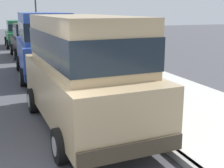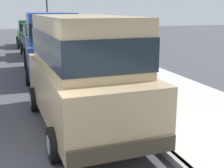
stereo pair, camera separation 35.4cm
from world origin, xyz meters
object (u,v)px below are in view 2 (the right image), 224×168
Objects in this scene: dog_black at (149,91)px; car_green_hatchback at (30,33)px; car_black_hatchback at (39,39)px; car_tan_van at (83,67)px; fire_hydrant at (102,72)px; car_blue_van at (50,41)px; street_lamp at (47,5)px.

car_green_hatchback is at bearing 97.71° from dog_black.
car_green_hatchback is at bearing 91.12° from car_black_hatchback.
car_tan_van is 11.30m from car_black_hatchback.
car_tan_van is at bearing -113.22° from fire_hydrant.
car_blue_van is at bearing 123.20° from fire_hydrant.
dog_black is at bearing -67.57° from car_blue_van.
street_lamp is (-0.66, 16.82, 2.48)m from dog_black.
car_black_hatchback is at bearing 89.50° from car_tan_van.
street_lamp is (1.39, 11.86, 1.51)m from car_blue_van.
fire_hydrant is at bearing -79.36° from car_black_hatchback.
car_black_hatchback is at bearing -101.79° from street_lamp.
car_tan_van is 4.02m from fire_hydrant.
car_black_hatchback is 1.01× the size of car_green_hatchback.
car_tan_van is 6.84× the size of fire_hydrant.
car_tan_van is 6.56× the size of dog_black.
fire_hydrant is (1.55, -12.86, -0.50)m from car_green_hatchback.
car_blue_van is (0.05, 5.88, 0.00)m from car_tan_van.
car_green_hatchback reaches higher than dog_black.
car_blue_van is 6.57× the size of dog_black.
car_tan_van and car_blue_van have the same top height.
car_blue_van reaches higher than car_black_hatchback.
dog_black is (2.05, -4.96, -0.97)m from car_blue_van.
car_black_hatchback is at bearing 89.51° from car_blue_van.
car_black_hatchback reaches higher than dog_black.
car_blue_van is at bearing -96.69° from street_lamp.
street_lamp is at bearing 92.24° from dog_black.
car_blue_van is 6.85× the size of fire_hydrant.
car_blue_van reaches higher than fire_hydrant.
fire_hydrant is (-0.56, 2.69, 0.05)m from dog_black.
street_lamp is at bearing 90.41° from fire_hydrant.
fire_hydrant is at bearing -89.59° from street_lamp.
street_lamp is (1.44, 17.74, 1.51)m from car_tan_van.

